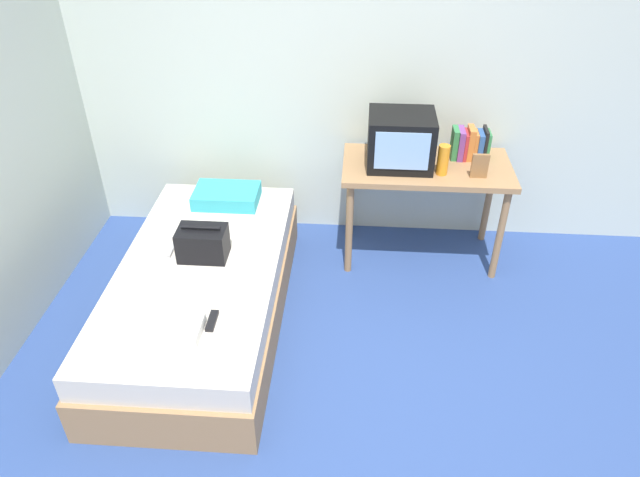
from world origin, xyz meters
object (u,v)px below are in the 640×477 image
handbag (203,243)px  remote_silver (170,250)px  book_row (470,144)px  bed (203,293)px  magazine (169,303)px  remote_dark (212,321)px  water_bottle (443,160)px  tv (401,140)px  pillow (227,196)px  desk (426,177)px  folded_towel (175,329)px  picture_frame (480,166)px

handbag → remote_silver: handbag is taller
book_row → remote_silver: book_row is taller
bed → magazine: magazine is taller
handbag → remote_dark: 0.63m
water_bottle → handbag: 1.65m
remote_dark → bed: bearing=111.6°
tv → remote_silver: 1.68m
handbag → remote_silver: size_ratio=2.08×
pillow → book_row: bearing=7.3°
magazine → remote_dark: size_ratio=1.86×
desk → folded_towel: 2.02m
book_row → handbag: bearing=-152.8°
bed → tv: bearing=33.8°
book_row → magazine: (-1.81, -1.33, -0.41)m
remote_dark → folded_towel: size_ratio=0.56×
book_row → pillow: (-1.70, -0.22, -0.36)m
folded_towel → pillow: bearing=90.0°
book_row → pillow: size_ratio=0.56×
handbag → remote_dark: size_ratio=1.92×
book_row → tv: bearing=-164.9°
bed → picture_frame: bearing=21.0°
desk → book_row: size_ratio=4.54×
tv → water_bottle: (0.28, -0.12, -0.08)m
water_bottle → book_row: bearing=50.3°
desk → tv: size_ratio=2.64×
magazine → remote_dark: 0.31m
water_bottle → handbag: size_ratio=0.69×
pillow → folded_towel: 1.36m
tv → book_row: bearing=15.1°
book_row → pillow: bearing=-172.7°
picture_frame → remote_silver: 2.08m
water_bottle → picture_frame: 0.24m
desk → remote_silver: desk is taller
handbag → water_bottle: bearing=22.6°
bed → folded_towel: (0.03, -0.61, 0.26)m
picture_frame → handbag: picture_frame is taller
desk → remote_silver: size_ratio=8.06×
book_row → picture_frame: bearing=-84.3°
tv → water_bottle: 0.31m
magazine → folded_towel: size_ratio=1.04×
pillow → bed: bearing=-92.2°
bed → picture_frame: (1.76, 0.67, 0.62)m
folded_towel → desk: bearing=45.8°
pillow → remote_dark: size_ratio=2.92×
picture_frame → pillow: bearing=177.7°
book_row → handbag: size_ratio=0.85×
folded_towel → book_row: bearing=42.8°
tv → magazine: (-1.32, -1.20, -0.48)m
book_row → remote_dark: 2.16m
desk → magazine: size_ratio=4.00×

